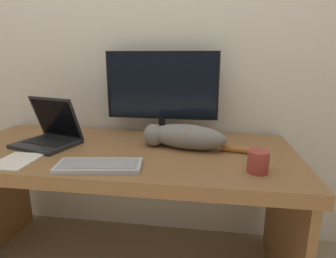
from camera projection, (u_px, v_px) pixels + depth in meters
The scene contains 8 objects.
wall_back at pixel (140, 35), 1.72m from camera, with size 6.40×0.06×2.60m.
desk at pixel (122, 173), 1.48m from camera, with size 1.75×0.77×0.71m.
monitor at pixel (162, 90), 1.63m from camera, with size 0.66×0.18×0.49m.
laptop at pixel (50, 135), 1.50m from camera, with size 0.35×0.32×0.25m.
external_keyboard at pixel (99, 166), 1.19m from camera, with size 0.38×0.20×0.02m.
cat at pixel (183, 136), 1.43m from camera, with size 0.61×0.23×0.13m.
coffee_mug at pixel (258, 162), 1.13m from camera, with size 0.09×0.09×0.09m.
paper_notepad at pixel (16, 161), 1.26m from camera, with size 0.16×0.21×0.01m.
Camera 1 is at (0.44, -0.94, 1.17)m, focal length 30.00 mm.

